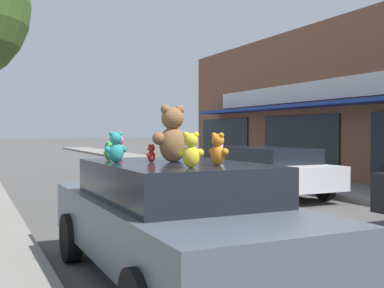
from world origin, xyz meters
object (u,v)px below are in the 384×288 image
Objects in this scene: teddy_bear_blue at (177,146)px; teddy_bear_red at (151,153)px; plush_art_car at (174,217)px; teddy_bear_pink at (119,147)px; teddy_bear_giant at (172,135)px; teddy_bear_white at (219,153)px; teddy_bear_teal at (116,147)px; teddy_bear_green at (109,151)px; teddy_bear_yellow at (191,150)px; teddy_bear_orange at (218,150)px; parked_car_far_center at (265,168)px.

teddy_bear_red is at bearing 82.08° from teddy_bear_blue.
plush_art_car is 14.26× the size of teddy_bear_pink.
teddy_bear_giant is 0.62m from teddy_bear_white.
teddy_bear_pink is (0.23, 0.68, -0.02)m from teddy_bear_teal.
teddy_bear_white is at bearing 96.79° from teddy_bear_pink.
teddy_bear_teal reaches higher than teddy_bear_green.
plush_art_car is 6.83× the size of teddy_bear_giant.
teddy_bear_white is (0.79, -0.24, -0.00)m from teddy_bear_red.
teddy_bear_orange is (0.41, 0.19, -0.00)m from teddy_bear_yellow.
teddy_bear_blue reaches higher than parked_car_far_center.
teddy_bear_white is at bearing 124.12° from teddy_bear_red.
teddy_bear_orange is (0.47, -0.81, 0.07)m from teddy_bear_red.
teddy_bear_teal is (-0.63, 0.29, 0.83)m from plush_art_car.
teddy_bear_pink is (0.20, 0.22, 0.04)m from teddy_bear_green.
teddy_bear_yellow is at bearing 132.36° from teddy_bear_blue.
teddy_bear_blue reaches higher than teddy_bear_teal.
teddy_bear_giant is at bearing -4.80° from teddy_bear_orange.
teddy_bear_orange reaches higher than parked_car_far_center.
teddy_bear_giant reaches higher than teddy_bear_white.
teddy_bear_teal is at bearing -135.57° from parked_car_far_center.
plush_art_car reaches higher than parked_car_far_center.
teddy_bear_orange is (0.06, -0.99, -0.01)m from teddy_bear_blue.
teddy_bear_yellow is 1.11× the size of teddy_bear_pink.
teddy_bear_blue reaches higher than teddy_bear_red.
teddy_bear_red is 0.66× the size of teddy_bear_pink.
parked_car_far_center is (5.93, 5.39, -0.79)m from teddy_bear_green.
teddy_bear_yellow is 1.06m from teddy_bear_white.
teddy_bear_red is at bearing 147.34° from plush_art_car.
teddy_bear_red is at bearing 160.72° from teddy_bear_teal.
teddy_bear_blue is at bearing 164.27° from teddy_bear_red.
plush_art_car is 12.85× the size of teddy_bear_yellow.
teddy_bear_teal is 0.47m from teddy_bear_green.
teddy_bear_red is (0.36, -0.60, -0.01)m from teddy_bear_green.
teddy_bear_orange reaches higher than plush_art_car.
teddy_bear_teal is at bearing -45.83° from teddy_bear_yellow.
teddy_bear_giant is at bearing 122.38° from teddy_bear_red.
teddy_bear_teal reaches higher than teddy_bear_white.
parked_car_far_center is at bearing -135.34° from teddy_bear_teal.
teddy_bear_white is 0.66m from teddy_bear_orange.
teddy_bear_teal is 1.70× the size of teddy_bear_white.
teddy_bear_giant is 1.93× the size of teddy_bear_orange.
parked_car_far_center is at bearing -113.05° from teddy_bear_white.
teddy_bear_pink reaches higher than teddy_bear_white.
teddy_bear_blue is 0.86m from teddy_bear_pink.
plush_art_car is at bearing -2.77° from teddy_bear_orange.
teddy_bear_green reaches higher than teddy_bear_white.
teddy_bear_giant is at bearing -78.44° from teddy_bear_yellow.
teddy_bear_blue is 0.99m from teddy_bear_orange.
teddy_bear_yellow is 1.68× the size of teddy_bear_white.
teddy_bear_pink reaches higher than teddy_bear_red.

